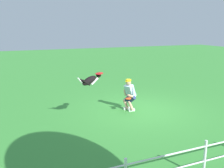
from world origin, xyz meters
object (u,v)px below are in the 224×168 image
at_px(person, 129,94).
at_px(frisbee_flying, 99,73).
at_px(dog, 91,80).
at_px(frisbee_held, 128,99).

relative_size(person, frisbee_flying, 4.78).
bearing_deg(person, frisbee_flying, 0.03).
distance_m(dog, frisbee_held, 1.83).
xyz_separation_m(frisbee_flying, frisbee_held, (-1.24, -0.18, -1.10)).
xyz_separation_m(dog, frisbee_held, (-1.57, -0.22, -0.90)).
bearing_deg(frisbee_flying, dog, 6.55).
relative_size(dog, frisbee_held, 4.31).
distance_m(person, frisbee_held, 0.40).
bearing_deg(dog, person, 0.80).
bearing_deg(frisbee_held, frisbee_flying, 8.32).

